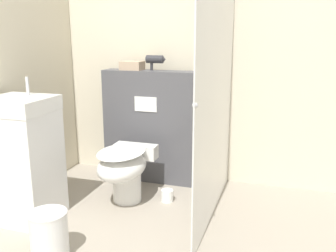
{
  "coord_description": "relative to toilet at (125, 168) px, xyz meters",
  "views": [
    {
      "loc": [
        0.85,
        -1.66,
        1.43
      ],
      "look_at": [
        -0.03,
        1.12,
        0.71
      ],
      "focal_mm": 40.0,
      "sensor_mm": 36.0,
      "label": 1
    }
  ],
  "objects": [
    {
      "name": "sink_vanity",
      "position": [
        -0.63,
        -0.48,
        0.17
      ],
      "size": [
        0.47,
        0.45,
        1.11
      ],
      "color": "white",
      "rests_on": "ground_plane"
    },
    {
      "name": "spare_toilet_roll",
      "position": [
        0.34,
        0.14,
        -0.26
      ],
      "size": [
        0.11,
        0.11,
        0.1
      ],
      "color": "white",
      "rests_on": "ground_plane"
    },
    {
      "name": "hair_drier",
      "position": [
        0.07,
        0.61,
        0.88
      ],
      "size": [
        0.19,
        0.08,
        0.14
      ],
      "color": "#2D2D33",
      "rests_on": "partition_panel"
    },
    {
      "name": "waste_bin",
      "position": [
        -0.13,
        -0.9,
        -0.16
      ],
      "size": [
        0.25,
        0.25,
        0.32
      ],
      "color": "silver",
      "rests_on": "ground_plane"
    },
    {
      "name": "partition_panel",
      "position": [
        0.02,
        0.58,
        0.23
      ],
      "size": [
        0.91,
        0.21,
        1.09
      ],
      "color": "#4C4C51",
      "rests_on": "ground_plane"
    },
    {
      "name": "folded_towel",
      "position": [
        -0.16,
        0.6,
        0.82
      ],
      "size": [
        0.21,
        0.17,
        0.08
      ],
      "color": "tan",
      "rests_on": "partition_panel"
    },
    {
      "name": "shower_glass",
      "position": [
        0.77,
        0.04,
        0.75
      ],
      "size": [
        0.04,
        1.46,
        2.13
      ],
      "color": "silver",
      "rests_on": "ground_plane"
    },
    {
      "name": "wall_back",
      "position": [
        0.41,
        0.8,
        0.93
      ],
      "size": [
        8.0,
        0.06,
        2.5
      ],
      "color": "beige",
      "rests_on": "ground_plane"
    },
    {
      "name": "toilet",
      "position": [
        0.0,
        0.0,
        0.0
      ],
      "size": [
        0.39,
        0.65,
        0.49
      ],
      "color": "white",
      "rests_on": "ground_plane"
    }
  ]
}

